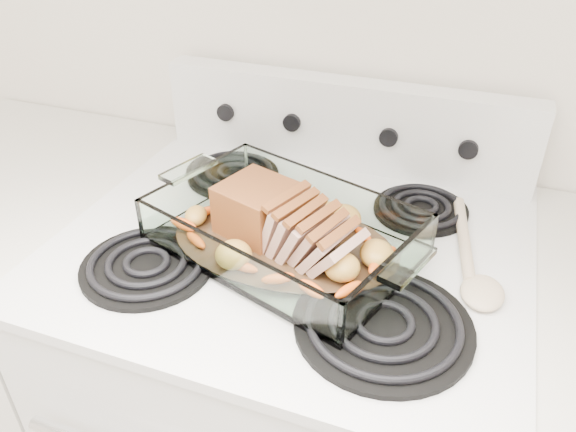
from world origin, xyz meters
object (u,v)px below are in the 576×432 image
(electric_range, at_px, (293,408))
(baking_dish, at_px, (284,236))
(pork_roast, at_px, (275,220))
(counter_left, at_px, (45,335))

(electric_range, relative_size, baking_dish, 2.76)
(baking_dish, bearing_deg, pork_roast, -161.99)
(baking_dish, distance_m, pork_roast, 0.03)
(counter_left, relative_size, pork_roast, 3.77)
(baking_dish, xyz_separation_m, pork_roast, (-0.01, 0.00, 0.03))
(electric_range, bearing_deg, counter_left, -179.90)
(electric_range, xyz_separation_m, counter_left, (-0.67, -0.00, -0.02))
(counter_left, height_order, pork_roast, pork_roast)
(electric_range, bearing_deg, baking_dish, -94.33)
(counter_left, distance_m, baking_dish, 0.83)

